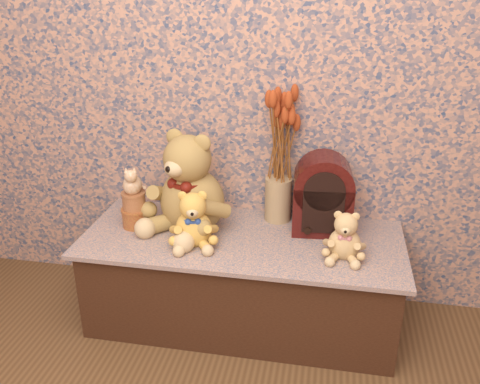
# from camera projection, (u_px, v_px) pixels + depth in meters

# --- Properties ---
(display_shelf) EXTENTS (1.43, 0.61, 0.44)m
(display_shelf) POSITION_uv_depth(u_px,v_px,m) (242.00, 279.00, 2.36)
(display_shelf) COLOR #3C557A
(display_shelf) RESTS_ON ground
(teddy_large) EXTENTS (0.54, 0.58, 0.49)m
(teddy_large) POSITION_uv_depth(u_px,v_px,m) (191.00, 177.00, 2.28)
(teddy_large) COLOR #A0763D
(teddy_large) RESTS_ON display_shelf
(teddy_medium) EXTENTS (0.26, 0.29, 0.27)m
(teddy_medium) POSITION_uv_depth(u_px,v_px,m) (193.00, 215.00, 2.17)
(teddy_medium) COLOR gold
(teddy_medium) RESTS_ON display_shelf
(teddy_small) EXTENTS (0.18, 0.22, 0.22)m
(teddy_small) POSITION_uv_depth(u_px,v_px,m) (345.00, 232.00, 2.08)
(teddy_small) COLOR tan
(teddy_small) RESTS_ON display_shelf
(cathedral_radio) EXTENTS (0.28, 0.21, 0.36)m
(cathedral_radio) POSITION_uv_depth(u_px,v_px,m) (323.00, 194.00, 2.27)
(cathedral_radio) COLOR #3A0B0A
(cathedral_radio) RESTS_ON display_shelf
(ceramic_vase) EXTENTS (0.13, 0.13, 0.21)m
(ceramic_vase) POSITION_uv_depth(u_px,v_px,m) (278.00, 199.00, 2.40)
(ceramic_vase) COLOR tan
(ceramic_vase) RESTS_ON display_shelf
(dried_stalks) EXTENTS (0.26, 0.26, 0.47)m
(dried_stalks) POSITION_uv_depth(u_px,v_px,m) (280.00, 130.00, 2.27)
(dried_stalks) COLOR #AC401B
(dried_stalks) RESTS_ON ceramic_vase
(biscuit_tin_lower) EXTENTS (0.13, 0.13, 0.09)m
(biscuit_tin_lower) POSITION_uv_depth(u_px,v_px,m) (135.00, 218.00, 2.35)
(biscuit_tin_lower) COLOR #B18334
(biscuit_tin_lower) RESTS_ON display_shelf
(biscuit_tin_upper) EXTENTS (0.13, 0.13, 0.08)m
(biscuit_tin_upper) POSITION_uv_depth(u_px,v_px,m) (134.00, 201.00, 2.32)
(biscuit_tin_upper) COLOR tan
(biscuit_tin_upper) RESTS_ON biscuit_tin_lower
(cat_figurine) EXTENTS (0.13, 0.13, 0.14)m
(cat_figurine) POSITION_uv_depth(u_px,v_px,m) (132.00, 179.00, 2.28)
(cat_figurine) COLOR silver
(cat_figurine) RESTS_ON biscuit_tin_upper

